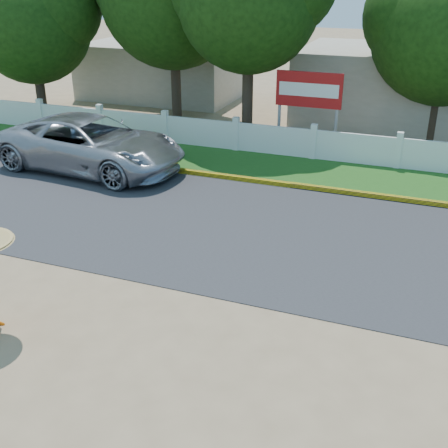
{
  "coord_description": "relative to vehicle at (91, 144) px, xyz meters",
  "views": [
    {
      "loc": [
        3.99,
        -8.51,
        6.47
      ],
      "look_at": [
        0.0,
        2.0,
        1.3
      ],
      "focal_mm": 45.0,
      "sensor_mm": 36.0,
      "label": 1
    }
  ],
  "objects": [
    {
      "name": "building_near",
      "position": [
        9.9,
        10.69,
        0.68
      ],
      "size": [
        10.0,
        6.0,
        3.2
      ],
      "primitive_type": "cube",
      "color": "#B7AD99",
      "rests_on": "ground"
    },
    {
      "name": "road",
      "position": [
        6.9,
        -2.81,
        -0.91
      ],
      "size": [
        60.0,
        7.0,
        0.02
      ],
      "primitive_type": "cube",
      "color": "#38383A",
      "rests_on": "ground"
    },
    {
      "name": "ground",
      "position": [
        6.9,
        -7.31,
        -0.92
      ],
      "size": [
        120.0,
        120.0,
        0.0
      ],
      "primitive_type": "plane",
      "color": "#9E8460",
      "rests_on": "ground"
    },
    {
      "name": "fence",
      "position": [
        6.9,
        3.89,
        -0.37
      ],
      "size": [
        40.0,
        0.1,
        1.1
      ],
      "primitive_type": "cube",
      "color": "silver",
      "rests_on": "ground"
    },
    {
      "name": "vehicle",
      "position": [
        0.0,
        0.0,
        0.0
      ],
      "size": [
        6.85,
        3.58,
        1.84
      ],
      "primitive_type": "imported",
      "rotation": [
        0.0,
        0.0,
        1.49
      ],
      "color": "#A1A2A9",
      "rests_on": "ground"
    },
    {
      "name": "building_far",
      "position": [
        -3.1,
        11.69,
        0.48
      ],
      "size": [
        8.0,
        5.0,
        2.8
      ],
      "primitive_type": "cube",
      "color": "#B7AD99",
      "rests_on": "ground"
    },
    {
      "name": "curb",
      "position": [
        6.9,
        0.74,
        -0.84
      ],
      "size": [
        40.0,
        0.18,
        0.16
      ],
      "primitive_type": "cube",
      "color": "yellow",
      "rests_on": "ground"
    },
    {
      "name": "tree_row",
      "position": [
        9.07,
        7.08,
        4.08
      ],
      "size": [
        35.02,
        7.99,
        8.56
      ],
      "color": "#473828",
      "rests_on": "ground"
    },
    {
      "name": "grass_verge",
      "position": [
        6.9,
        2.44,
        -0.91
      ],
      "size": [
        60.0,
        3.5,
        0.03
      ],
      "primitive_type": "cube",
      "color": "#2D601E",
      "rests_on": "ground"
    },
    {
      "name": "billboard",
      "position": [
        6.38,
        4.98,
        1.22
      ],
      "size": [
        2.5,
        0.13,
        2.95
      ],
      "color": "gray",
      "rests_on": "ground"
    }
  ]
}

